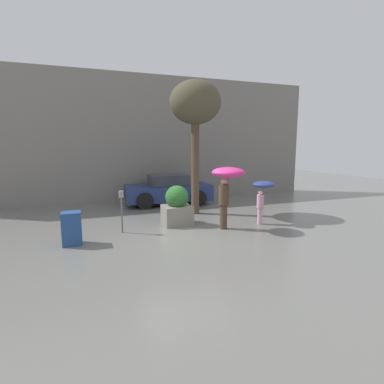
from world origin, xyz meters
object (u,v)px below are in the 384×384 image
at_px(street_tree, 195,106).
at_px(newspaper_box, 72,228).
at_px(person_child, 263,190).
at_px(parked_car_near, 168,190).
at_px(person_adult, 227,180).
at_px(planter_box, 177,206).
at_px(parking_meter, 121,203).

bearing_deg(street_tree, newspaper_box, -151.40).
xyz_separation_m(person_child, parked_car_near, (-2.06, 4.52, -0.53)).
bearing_deg(person_adult, person_child, 64.66).
bearing_deg(parked_car_near, person_child, -152.41).
distance_m(parked_car_near, newspaper_box, 6.12).
bearing_deg(street_tree, parked_car_near, 102.34).
bearing_deg(street_tree, person_adult, -86.85).
bearing_deg(newspaper_box, parked_car_near, 49.52).
relative_size(person_adult, street_tree, 0.39).
bearing_deg(planter_box, person_adult, -40.11).
bearing_deg(person_adult, street_tree, 150.16).
xyz_separation_m(parked_car_near, parking_meter, (-2.56, -3.97, 0.30)).
distance_m(person_adult, newspaper_box, 4.73).
bearing_deg(planter_box, street_tree, 49.62).
height_order(planter_box, person_adult, person_adult).
relative_size(person_adult, person_child, 1.35).
relative_size(planter_box, person_child, 0.91).
xyz_separation_m(person_child, newspaper_box, (-6.03, -0.14, -0.72)).
xyz_separation_m(person_adult, parking_meter, (-3.18, 0.74, -0.66)).
xyz_separation_m(street_tree, newspaper_box, (-4.46, -2.43, -3.69)).
height_order(planter_box, parked_car_near, parked_car_near).
height_order(person_adult, newspaper_box, person_adult).
bearing_deg(person_child, planter_box, 159.71).
distance_m(street_tree, parking_meter, 4.75).
bearing_deg(newspaper_box, person_adult, -0.70).
relative_size(parked_car_near, parking_meter, 3.00).
xyz_separation_m(parking_meter, newspaper_box, (-1.41, -0.69, -0.48)).
xyz_separation_m(person_child, parking_meter, (-4.62, 0.55, -0.23)).
bearing_deg(person_child, parked_car_near, 112.58).
height_order(planter_box, newspaper_box, planter_box).
height_order(parked_car_near, parking_meter, parked_car_near).
relative_size(person_adult, newspaper_box, 2.22).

